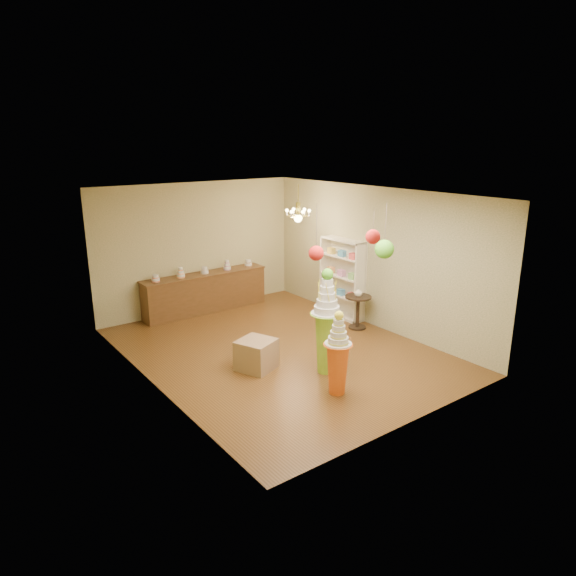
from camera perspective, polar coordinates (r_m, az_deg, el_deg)
floor at (r=9.97m, az=-0.99°, el=-6.97°), size 6.50×6.50×0.00m
ceiling at (r=9.22m, az=-1.09°, el=10.45°), size 6.50×6.50×0.00m
wall_back at (r=12.21m, az=-9.98°, el=4.50°), size 5.00×0.04×3.00m
wall_front at (r=7.21m, az=14.20°, el=-3.94°), size 5.00×0.04×3.00m
wall_left at (r=8.34m, az=-15.15°, el=-1.26°), size 0.04×6.50×3.00m
wall_right at (r=11.08m, az=9.55°, el=3.34°), size 0.04×6.50×3.00m
pedestal_green at (r=8.84m, az=4.27°, el=-4.69°), size 0.68×0.68×1.87m
pedestal_orange at (r=8.22m, az=5.53°, el=-8.08°), size 0.56×0.56×1.39m
burlap_riser at (r=9.14m, az=-3.54°, el=-7.39°), size 0.77×0.77×0.54m
sideboard at (r=12.21m, az=-9.15°, el=-0.41°), size 3.04×0.54×1.16m
shelving_unit at (r=11.67m, az=6.04°, el=1.10°), size 0.33×1.20×1.80m
round_table at (r=11.07m, az=7.77°, el=-2.16°), size 0.62×0.62×0.72m
vase at (r=10.96m, az=7.84°, el=-0.45°), size 0.19×0.19×0.18m
pom_red_left at (r=7.95m, az=3.15°, el=3.89°), size 0.24×0.24×0.89m
pom_green_mid at (r=8.47m, az=10.66°, el=4.26°), size 0.31×0.31×0.94m
pom_red_right at (r=7.47m, az=9.41°, el=5.64°), size 0.21×0.21×0.53m
chandelier at (r=11.40m, az=1.12°, el=8.01°), size 0.71×0.71×0.85m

